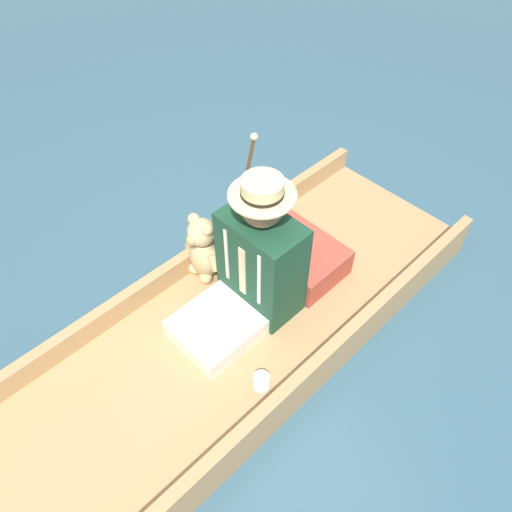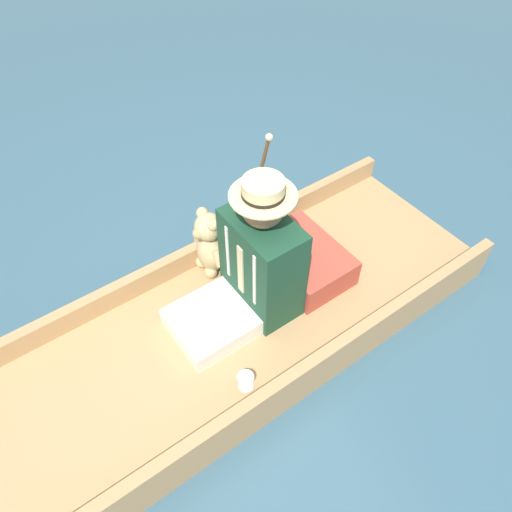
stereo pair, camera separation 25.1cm
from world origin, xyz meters
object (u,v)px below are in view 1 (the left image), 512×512
object	(u,v)px
teddy_bear	(203,250)
walking_cane	(244,186)
wine_glass	(261,380)
seated_person	(253,267)

from	to	relation	value
teddy_bear	walking_cane	xyz separation A→B (m)	(0.02, -0.35, 0.24)
teddy_bear	wine_glass	world-z (taller)	teddy_bear
teddy_bear	walking_cane	world-z (taller)	walking_cane
teddy_bear	wine_glass	bearing A→B (deg)	159.71
wine_glass	walking_cane	bearing A→B (deg)	-39.06
seated_person	wine_glass	xyz separation A→B (m)	(-0.39, 0.32, -0.26)
seated_person	walking_cane	world-z (taller)	seated_person
wine_glass	walking_cane	size ratio (longest dim) A/B	0.12
seated_person	walking_cane	distance (m)	0.51
teddy_bear	wine_glass	xyz separation A→B (m)	(-0.75, 0.28, -0.14)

